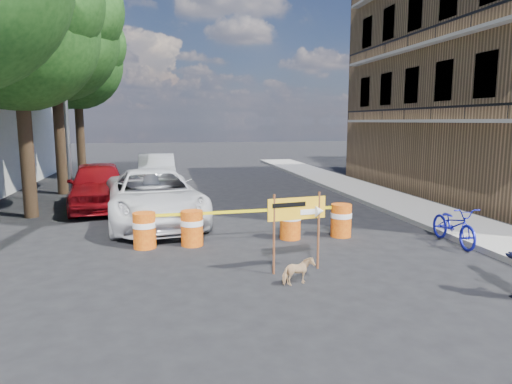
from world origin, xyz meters
name	(u,v)px	position (x,y,z in m)	size (l,w,h in m)	color
ground	(285,271)	(0.00, 0.00, 0.00)	(120.00, 120.00, 0.00)	black
sidewalk_east	(406,206)	(6.20, 6.00, 0.07)	(2.40, 40.00, 0.15)	gray
tree_mid_a	(19,28)	(-6.74, 7.00, 6.01)	(5.25, 5.00, 8.68)	#332316
tree_mid_b	(55,34)	(-6.73, 12.00, 6.71)	(5.67, 5.40, 9.62)	#332316
tree_far	(77,62)	(-6.74, 17.00, 6.22)	(5.04, 4.80, 8.84)	#332316
streetlamp	(66,88)	(-5.93, 9.50, 4.38)	(1.25, 0.18, 8.00)	gray
barrel_far_left	(144,230)	(-2.97, 2.43, 0.47)	(0.58, 0.58, 0.90)	#C53A0B
barrel_mid_left	(192,227)	(-1.80, 2.43, 0.47)	(0.58, 0.58, 0.90)	#C53A0B
barrel_mid_right	(290,222)	(0.84, 2.58, 0.47)	(0.58, 0.58, 0.90)	#C53A0B
barrel_far_right	(341,220)	(2.27, 2.54, 0.47)	(0.58, 0.58, 0.90)	#C53A0B
detour_sign	(304,214)	(0.38, -0.04, 1.22)	(1.29, 0.31, 1.68)	#592D19
bicycle	(455,207)	(4.80, 1.20, 0.97)	(0.68, 1.02, 1.94)	#1518AF
dog	(298,272)	(0.04, -0.83, 0.27)	(0.29, 0.63, 0.53)	tan
suv_white	(153,197)	(-2.80, 5.29, 0.83)	(2.75, 5.95, 1.65)	white
sedan_red	(98,185)	(-4.80, 8.17, 0.85)	(2.02, 5.01, 1.71)	maroon
sedan_silver	(157,170)	(-2.80, 13.48, 0.79)	(1.66, 4.77, 1.57)	#9FA1A6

